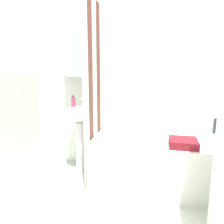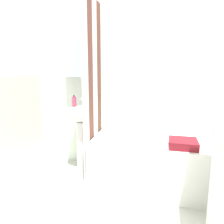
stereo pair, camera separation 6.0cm
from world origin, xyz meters
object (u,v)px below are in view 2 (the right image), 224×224
at_px(lotion_bottle, 217,127).
at_px(sink, 82,123).
at_px(soap_dispenser, 74,101).
at_px(towel_folded, 183,144).
at_px(bathtub, 169,163).

bearing_deg(lotion_bottle, sink, -175.40).
bearing_deg(sink, soap_dispenser, -165.32).
relative_size(lotion_bottle, towel_folded, 0.67).
distance_m(soap_dispenser, bathtub, 1.32).
bearing_deg(lotion_bottle, bathtub, -148.57).
bearing_deg(towel_folded, bathtub, 118.64).
distance_m(sink, lotion_bottle, 1.60).
distance_m(bathtub, lotion_bottle, 0.70).
height_order(soap_dispenser, lotion_bottle, soap_dispenser).
bearing_deg(bathtub, towel_folded, -61.36).
distance_m(soap_dispenser, lotion_bottle, 1.70).
distance_m(sink, towel_folded, 1.26).
bearing_deg(soap_dispenser, lotion_bottle, 5.09).
relative_size(soap_dispenser, lotion_bottle, 0.78).
xyz_separation_m(sink, lotion_bottle, (1.60, 0.13, 0.02)).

